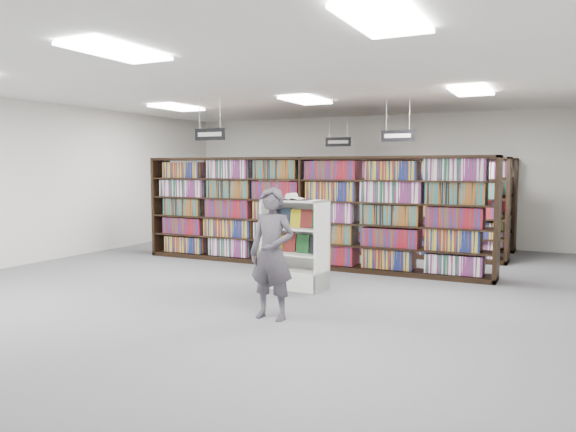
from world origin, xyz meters
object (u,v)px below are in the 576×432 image
at_px(bookshelf_row_near, 306,212).
at_px(endcap_display, 296,258).
at_px(open_book, 292,198).
at_px(shopper, 272,254).

bearing_deg(bookshelf_row_near, endcap_display, -70.09).
distance_m(open_book, shopper, 1.88).
xyz_separation_m(endcap_display, shopper, (0.51, -1.78, 0.35)).
relative_size(endcap_display, open_book, 2.41).
bearing_deg(bookshelf_row_near, shopper, -71.95).
distance_m(endcap_display, shopper, 1.88).
bearing_deg(endcap_display, bookshelf_row_near, 113.28).
height_order(endcap_display, shopper, shopper).
distance_m(bookshelf_row_near, shopper, 3.83).
relative_size(endcap_display, shopper, 0.85).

